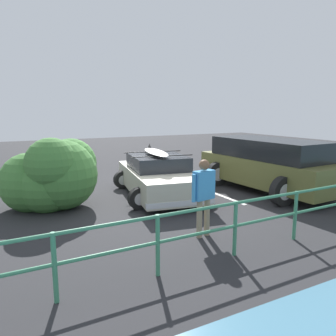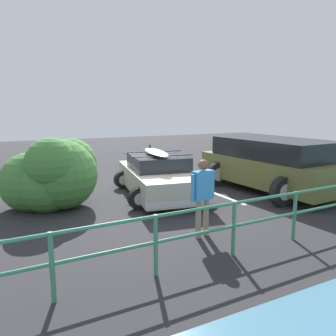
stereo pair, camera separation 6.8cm
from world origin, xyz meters
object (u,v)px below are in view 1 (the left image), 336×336
object	(u,v)px
person_bystander	(204,191)
bush_near_left	(52,175)
suv_car	(267,164)
sedan_car	(159,176)

from	to	relation	value
person_bystander	bush_near_left	distance (m)	4.32
suv_car	person_bystander	world-z (taller)	suv_car
person_bystander	bush_near_left	xyz separation A→B (m)	(2.46, -3.55, -0.07)
sedan_car	suv_car	distance (m)	3.55
person_bystander	bush_near_left	size ratio (longest dim) A/B	0.62
suv_car	bush_near_left	size ratio (longest dim) A/B	1.91
sedan_car	person_bystander	world-z (taller)	person_bystander
sedan_car	bush_near_left	distance (m)	3.13
sedan_car	bush_near_left	xyz separation A→B (m)	(3.12, -0.07, 0.30)
sedan_car	bush_near_left	bearing A→B (deg)	-1.33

